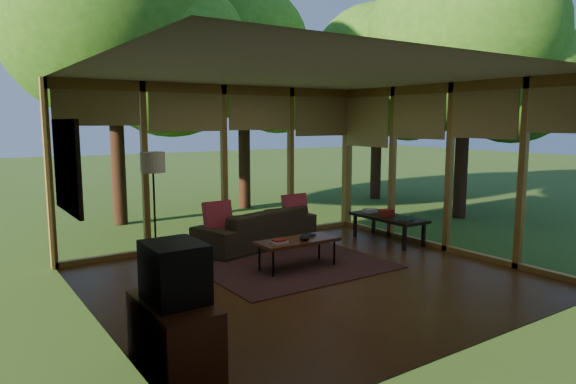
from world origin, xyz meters
TOP-DOWN VIEW (x-y plane):
  - floor at (0.00, 0.00)m, footprint 5.50×5.50m
  - ceiling at (0.00, 0.00)m, footprint 5.50×5.50m
  - wall_left at (-2.75, 0.00)m, footprint 0.04×5.00m
  - wall_front at (0.00, -2.50)m, footprint 5.50×0.04m
  - window_wall_back at (0.00, 2.50)m, footprint 5.50×0.12m
  - window_wall_right at (2.75, 0.00)m, footprint 0.12×5.00m
  - exterior_lawn at (8.00, 8.00)m, footprint 40.00×40.00m
  - tree_nw at (-1.01, 5.26)m, footprint 4.56×4.56m
  - tree_ne at (2.12, 5.63)m, footprint 3.23×3.23m
  - tree_se at (5.28, 1.75)m, footprint 4.04×4.04m
  - tree_far at (5.68, 4.84)m, footprint 3.33×3.33m
  - rug at (0.17, 0.57)m, footprint 2.61×1.85m
  - sofa at (0.34, 2.00)m, footprint 2.33×1.36m
  - pillow_left at (-0.41, 1.95)m, footprint 0.45×0.24m
  - pillow_right at (1.09, 1.95)m, footprint 0.44×0.24m
  - ct_book_lower at (-0.22, 0.47)m, footprint 0.22×0.17m
  - ct_book_upper at (-0.22, 0.47)m, footprint 0.18×0.14m
  - ct_book_side at (0.38, 0.60)m, footprint 0.22×0.19m
  - ct_bowl at (0.18, 0.42)m, footprint 0.16×0.16m
  - media_cabinet at (-2.47, -1.34)m, footprint 0.50×1.00m
  - television at (-2.45, -1.34)m, footprint 0.45×0.55m
  - console_book_a at (2.40, 0.57)m, footprint 0.28×0.24m
  - console_book_b at (2.40, 1.02)m, footprint 0.27×0.23m
  - console_book_c at (2.40, 1.42)m, footprint 0.24×0.18m
  - floor_lamp at (-1.42, 2.00)m, footprint 0.36×0.36m
  - coffee_table at (0.13, 0.52)m, footprint 1.20×0.50m
  - side_console at (2.40, 0.97)m, footprint 0.60×1.40m
  - wall_painting at (-2.71, 1.40)m, footprint 0.06×1.35m

SIDE VIEW (x-z plane):
  - exterior_lawn at x=8.00m, z-range -0.01..-0.01m
  - floor at x=0.00m, z-range 0.00..0.00m
  - rug at x=0.17m, z-range 0.00..0.01m
  - media_cabinet at x=-2.47m, z-range 0.00..0.60m
  - sofa at x=0.34m, z-range 0.00..0.64m
  - coffee_table at x=0.13m, z-range 0.18..0.60m
  - side_console at x=2.40m, z-range 0.18..0.64m
  - ct_book_side at x=0.38m, z-range 0.42..0.45m
  - ct_book_lower at x=-0.22m, z-range 0.42..0.46m
  - ct_bowl at x=0.18m, z-range 0.42..0.50m
  - ct_book_upper at x=-0.22m, z-range 0.45..0.48m
  - console_book_c at x=2.40m, z-range 0.45..0.52m
  - console_book_a at x=2.40m, z-range 0.46..0.54m
  - console_book_b at x=2.40m, z-range 0.46..0.56m
  - pillow_right at x=1.09m, z-range 0.37..0.83m
  - pillow_left at x=-0.41m, z-range 0.37..0.84m
  - television at x=-2.45m, z-range 0.60..1.10m
  - wall_left at x=-2.75m, z-range 0.00..2.70m
  - wall_front at x=0.00m, z-range 0.00..2.70m
  - window_wall_back at x=0.00m, z-range 0.00..2.70m
  - window_wall_right at x=2.75m, z-range 0.00..2.70m
  - floor_lamp at x=-1.42m, z-range 0.58..2.23m
  - wall_painting at x=-2.71m, z-range 0.98..2.12m
  - ceiling at x=0.00m, z-range 2.70..2.70m
  - tree_far at x=5.68m, z-range 0.89..6.04m
  - tree_ne at x=2.12m, z-range 1.04..6.39m
  - tree_se at x=5.28m, z-range 0.91..6.80m
  - tree_nw at x=-1.01m, z-range 1.00..7.57m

